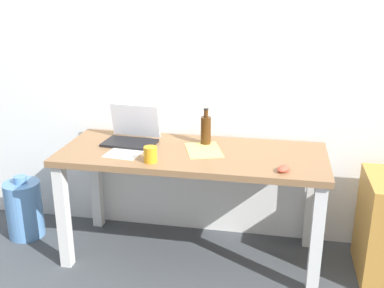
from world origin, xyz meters
name	(u,v)px	position (x,y,z in m)	size (l,w,h in m)	color
ground_plane	(192,254)	(0.00, 0.00, 0.00)	(8.00, 8.00, 0.00)	#42474C
back_wall	(203,55)	(0.00, 0.39, 1.30)	(5.20, 0.08, 2.60)	white
desk	(192,167)	(0.00, 0.00, 0.64)	(1.68, 0.67, 0.75)	olive
laptop_left	(132,134)	(-0.43, 0.10, 0.81)	(0.36, 0.27, 0.25)	black
beer_bottle	(206,130)	(0.06, 0.16, 0.85)	(0.07, 0.07, 0.24)	#47280F
computer_mouse	(284,169)	(0.57, -0.22, 0.77)	(0.06, 0.10, 0.03)	#D84C38
coffee_mug	(150,154)	(-0.21, -0.22, 0.80)	(0.08, 0.08, 0.10)	gold
paper_sheet_front_left	(127,151)	(-0.41, -0.07, 0.75)	(0.21, 0.30, 0.00)	white
paper_sheet_near_back	(204,150)	(0.07, 0.04, 0.75)	(0.21, 0.30, 0.00)	#F4E06B
water_cooler_jug	(24,209)	(-1.25, 0.03, 0.21)	(0.26, 0.26, 0.47)	#598CC6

